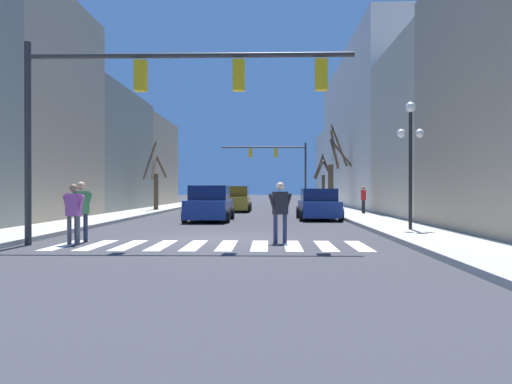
% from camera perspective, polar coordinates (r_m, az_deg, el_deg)
% --- Properties ---
extents(ground_plane, '(240.00, 240.00, 0.00)m').
position_cam_1_polar(ground_plane, '(15.56, -4.45, -5.38)').
color(ground_plane, '#38383D').
extents(sidewalk_left, '(2.53, 90.00, 0.15)m').
position_cam_1_polar(sidewalk_left, '(17.49, -26.43, -4.54)').
color(sidewalk_left, '#ADA89E').
rests_on(sidewalk_left, ground_plane).
extents(sidewalk_right, '(2.53, 90.00, 0.15)m').
position_cam_1_polar(sidewalk_right, '(16.24, 19.33, -4.89)').
color(sidewalk_right, '#ADA89E').
rests_on(sidewalk_right, ground_plane).
extents(building_row_left, '(6.00, 42.08, 13.20)m').
position_cam_1_polar(building_row_left, '(30.91, -22.41, 7.01)').
color(building_row_left, gray).
rests_on(building_row_left, ground_plane).
extents(building_row_right, '(6.00, 57.26, 13.02)m').
position_cam_1_polar(building_row_right, '(39.74, 14.99, 6.07)').
color(building_row_right, tan).
rests_on(building_row_right, ground_plane).
extents(crosswalk_stripes, '(8.55, 2.60, 0.01)m').
position_cam_1_polar(crosswalk_stripes, '(13.80, -5.22, -6.10)').
color(crosswalk_stripes, white).
rests_on(crosswalk_stripes, ground_plane).
extents(traffic_signal_near, '(9.05, 0.28, 5.60)m').
position_cam_1_polar(traffic_signal_near, '(14.18, -11.39, 11.27)').
color(traffic_signal_near, '#2D2D2D').
rests_on(traffic_signal_near, ground_plane).
extents(traffic_signal_far, '(8.07, 0.28, 5.91)m').
position_cam_1_polar(traffic_signal_far, '(47.08, 2.70, 3.76)').
color(traffic_signal_far, '#2D2D2D').
rests_on(traffic_signal_far, ground_plane).
extents(street_lamp_right_corner, '(0.95, 0.36, 4.44)m').
position_cam_1_polar(street_lamp_right_corner, '(18.30, 17.24, 5.77)').
color(street_lamp_right_corner, black).
rests_on(street_lamp_right_corner, sidewalk_right).
extents(car_parked_left_mid, '(2.18, 4.59, 1.72)m').
position_cam_1_polar(car_parked_left_mid, '(24.25, -5.32, -1.44)').
color(car_parked_left_mid, navy).
rests_on(car_parked_left_mid, ground_plane).
extents(car_parked_left_near, '(2.19, 4.86, 1.67)m').
position_cam_1_polar(car_parked_left_near, '(43.97, -2.24, -0.67)').
color(car_parked_left_near, '#A38423').
rests_on(car_parked_left_near, ground_plane).
extents(car_parked_right_far, '(2.10, 4.10, 1.58)m').
position_cam_1_polar(car_parked_right_far, '(25.42, 7.18, -1.50)').
color(car_parked_right_far, navy).
rests_on(car_parked_right_far, ground_plane).
extents(car_parked_right_near, '(2.15, 4.83, 1.77)m').
position_cam_1_polar(car_parked_right_near, '(53.61, -4.61, -0.44)').
color(car_parked_right_near, white).
rests_on(car_parked_right_near, ground_plane).
extents(car_driving_away_lane, '(2.14, 4.21, 1.75)m').
position_cam_1_polar(car_driving_away_lane, '(34.11, -2.39, -0.91)').
color(car_driving_away_lane, '#A38423').
rests_on(car_driving_away_lane, ground_plane).
extents(pedestrian_on_right_sidewalk, '(0.50, 0.68, 1.76)m').
position_cam_1_polar(pedestrian_on_right_sidewalk, '(15.27, -19.36, -1.58)').
color(pedestrian_on_right_sidewalk, '#282D47').
rests_on(pedestrian_on_right_sidewalk, ground_plane).
extents(pedestrian_on_left_sidewalk, '(0.72, 0.33, 1.69)m').
position_cam_1_polar(pedestrian_on_left_sidewalk, '(14.78, -20.13, -1.81)').
color(pedestrian_on_left_sidewalk, '#4C4C51').
rests_on(pedestrian_on_left_sidewalk, ground_plane).
extents(pedestrian_near_right_corner, '(0.72, 0.39, 1.75)m').
position_cam_1_polar(pedestrian_near_right_corner, '(14.25, 2.78, -1.74)').
color(pedestrian_near_right_corner, '#282D47').
rests_on(pedestrian_near_right_corner, ground_plane).
extents(pedestrian_crossing_street, '(0.24, 0.69, 1.59)m').
position_cam_1_polar(pedestrian_crossing_street, '(29.80, 12.17, -0.55)').
color(pedestrian_crossing_street, black).
rests_on(pedestrian_crossing_street, sidewalk_right).
extents(street_tree_left_mid, '(1.97, 2.15, 4.91)m').
position_cam_1_polar(street_tree_left_mid, '(49.74, 7.62, 1.43)').
color(street_tree_left_mid, '#473828').
rests_on(street_tree_left_mid, sidewalk_right).
extents(street_tree_right_near, '(1.94, 2.62, 6.38)m').
position_cam_1_polar(street_tree_right_near, '(38.64, 8.81, 2.29)').
color(street_tree_right_near, brown).
rests_on(street_tree_right_near, sidewalk_right).
extents(street_tree_left_near, '(1.53, 2.53, 4.68)m').
position_cam_1_polar(street_tree_left_near, '(35.18, -11.41, 1.17)').
color(street_tree_left_near, brown).
rests_on(street_tree_left_near, sidewalk_left).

